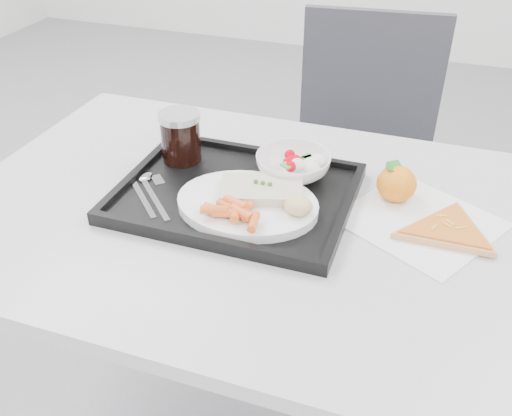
# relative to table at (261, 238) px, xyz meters

# --- Properties ---
(table) EXTENTS (1.20, 0.80, 0.75)m
(table) POSITION_rel_table_xyz_m (0.00, 0.00, 0.00)
(table) COLOR #B0B0B3
(table) RESTS_ON ground
(chair) EXTENTS (0.46, 0.46, 0.93)m
(chair) POSITION_rel_table_xyz_m (0.08, 0.70, -0.15)
(chair) COLOR #313238
(chair) RESTS_ON ground
(tray) EXTENTS (0.45, 0.35, 0.03)m
(tray) POSITION_rel_table_xyz_m (-0.06, 0.02, 0.08)
(tray) COLOR black
(tray) RESTS_ON table
(dinner_plate) EXTENTS (0.27, 0.27, 0.02)m
(dinner_plate) POSITION_rel_table_xyz_m (-0.02, -0.02, 0.09)
(dinner_plate) COLOR white
(dinner_plate) RESTS_ON tray
(fish_fillet) EXTENTS (0.17, 0.13, 0.03)m
(fish_fillet) POSITION_rel_table_xyz_m (-0.00, 0.01, 0.11)
(fish_fillet) COLOR beige
(fish_fillet) RESTS_ON dinner_plate
(bread_roll) EXTENTS (0.06, 0.06, 0.03)m
(bread_roll) POSITION_rel_table_xyz_m (0.08, -0.03, 0.12)
(bread_roll) COLOR #EAC880
(bread_roll) RESTS_ON dinner_plate
(salad_bowl) EXTENTS (0.15, 0.15, 0.05)m
(salad_bowl) POSITION_rel_table_xyz_m (0.03, 0.12, 0.11)
(salad_bowl) COLOR white
(salad_bowl) RESTS_ON tray
(cola_glass) EXTENTS (0.09, 0.09, 0.11)m
(cola_glass) POSITION_rel_table_xyz_m (-0.22, 0.11, 0.14)
(cola_glass) COLOR black
(cola_glass) RESTS_ON tray
(cutlery) EXTENTS (0.14, 0.15, 0.01)m
(cutlery) POSITION_rel_table_xyz_m (-0.22, -0.03, 0.08)
(cutlery) COLOR silver
(cutlery) RESTS_ON tray
(napkin) EXTENTS (0.33, 0.33, 0.00)m
(napkin) POSITION_rel_table_xyz_m (0.29, 0.06, 0.07)
(napkin) COLOR white
(napkin) RESTS_ON table
(tangerine) EXTENTS (0.09, 0.09, 0.07)m
(tangerine) POSITION_rel_table_xyz_m (0.24, 0.12, 0.10)
(tangerine) COLOR orange
(tangerine) RESTS_ON napkin
(pizza_slice) EXTENTS (0.29, 0.29, 0.02)m
(pizza_slice) POSITION_rel_table_xyz_m (0.34, 0.03, 0.08)
(pizza_slice) COLOR #D8B86F
(pizza_slice) RESTS_ON napkin
(carrot_pile) EXTENTS (0.11, 0.09, 0.02)m
(carrot_pile) POSITION_rel_table_xyz_m (-0.02, -0.08, 0.11)
(carrot_pile) COLOR orange
(carrot_pile) RESTS_ON dinner_plate
(salad_contents) EXTENTS (0.09, 0.08, 0.03)m
(salad_contents) POSITION_rel_table_xyz_m (0.05, 0.12, 0.12)
(salad_contents) COLOR #C6000D
(salad_contents) RESTS_ON salad_bowl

